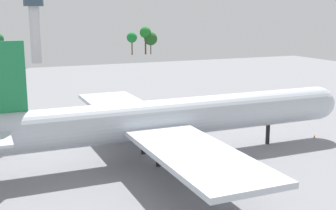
# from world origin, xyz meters

# --- Properties ---
(ground_plane) EXTENTS (259.72, 259.72, 0.00)m
(ground_plane) POSITION_xyz_m (0.00, 0.00, 0.00)
(ground_plane) COLOR gray
(cargo_airplane) EXTENTS (64.93, 56.89, 18.97)m
(cargo_airplane) POSITION_xyz_m (-0.39, 0.00, 6.37)
(cargo_airplane) COLOR silver
(cargo_airplane) RESTS_ON ground_plane
(pushback_tractor) EXTENTS (4.96, 4.45, 2.21)m
(pushback_tractor) POSITION_xyz_m (-24.41, 12.09, 1.08)
(pushback_tractor) COLOR #333338
(pushback_tractor) RESTS_ON ground_plane
(safety_cone_nose) EXTENTS (0.40, 0.40, 0.57)m
(safety_cone_nose) POSITION_xyz_m (29.22, -0.33, 0.28)
(safety_cone_nose) COLOR orange
(safety_cone_nose) RESTS_ON ground_plane
(control_tower) EXTENTS (8.83, 8.83, 30.45)m
(control_tower) POSITION_xyz_m (-2.03, 147.72, 19.03)
(control_tower) COLOR silver
(control_tower) RESTS_ON ground_plane
(tree_line_backdrop) EXTENTS (88.38, 7.41, 15.17)m
(tree_line_backdrop) POSITION_xyz_m (27.61, 168.34, 10.04)
(tree_line_backdrop) COLOR #51381E
(tree_line_backdrop) RESTS_ON ground_plane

